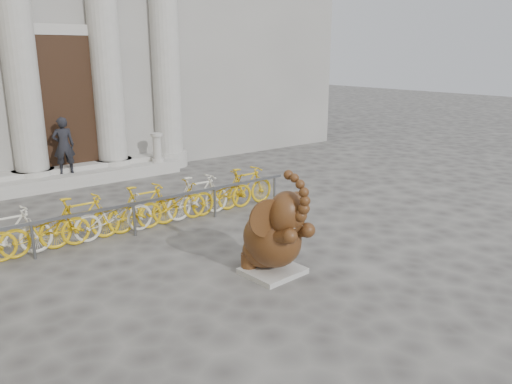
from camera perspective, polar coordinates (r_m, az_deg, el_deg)
ground at (r=7.88m, az=4.38°, el=-12.58°), size 80.00×80.00×0.00m
entrance_steps at (r=15.65m, az=-19.41°, el=1.66°), size 6.00×1.20×0.36m
elephant_statue at (r=8.55m, az=2.09°, el=-5.13°), size 1.27×1.44×1.90m
bike_rack at (r=10.92m, az=-14.40°, el=-2.02°), size 8.06×0.53×1.00m
pedestrian at (r=15.28m, az=-21.13°, el=4.99°), size 0.66×0.50×1.62m
balustrade_post at (r=16.14m, az=-11.23°, el=4.87°), size 0.38×0.38×0.92m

